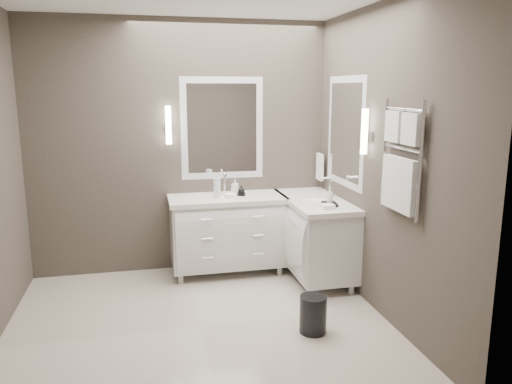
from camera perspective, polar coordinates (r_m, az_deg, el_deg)
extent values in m
cube|color=beige|center=(4.39, -6.40, -15.16)|extent=(3.20, 3.00, 0.01)
cube|color=#443D36|center=(5.45, -8.56, 5.03)|extent=(3.20, 0.01, 2.70)
cube|color=#443D36|center=(2.51, -3.12, -2.77)|extent=(3.20, 0.01, 2.70)
cube|color=#443D36|center=(4.43, 14.29, 3.26)|extent=(0.01, 3.00, 2.70)
cube|color=white|center=(5.41, -3.27, -4.64)|extent=(1.20, 0.55, 0.70)
cube|color=white|center=(5.32, -3.32, -0.77)|extent=(1.24, 0.59, 0.05)
ellipsoid|color=white|center=(5.32, -3.31, -0.92)|extent=(0.36, 0.28, 0.12)
cylinder|color=white|center=(5.45, -3.62, 0.98)|extent=(0.02, 0.02, 0.22)
cube|color=white|center=(5.32, 6.69, -4.99)|extent=(0.55, 1.20, 0.70)
cube|color=white|center=(5.23, 6.79, -1.05)|extent=(0.59, 1.24, 0.05)
ellipsoid|color=white|center=(5.23, 6.78, -1.21)|extent=(0.36, 0.28, 0.12)
cylinder|color=white|center=(5.26, 8.47, 0.47)|extent=(0.02, 0.02, 0.22)
cube|color=white|center=(5.47, -3.87, 7.26)|extent=(0.90, 0.02, 1.10)
cube|color=white|center=(5.47, -3.87, 7.26)|extent=(0.77, 0.02, 0.96)
cube|color=white|center=(5.12, 10.16, 6.80)|extent=(0.02, 0.90, 1.10)
cube|color=white|center=(5.12, 10.16, 6.80)|extent=(0.02, 0.90, 0.96)
cube|color=white|center=(5.35, -9.96, 7.01)|extent=(0.05, 0.05, 0.10)
cylinder|color=white|center=(5.34, -9.98, 7.54)|extent=(0.06, 0.06, 0.40)
cube|color=white|center=(4.57, 12.27, 6.13)|extent=(0.05, 0.05, 0.10)
cylinder|color=white|center=(4.56, 12.29, 6.75)|extent=(0.06, 0.06, 0.40)
cylinder|color=white|center=(5.65, 7.43, 4.28)|extent=(0.02, 0.22, 0.02)
cube|color=white|center=(5.67, 7.30, 2.87)|extent=(0.03, 0.17, 0.30)
cylinder|color=white|center=(3.81, 18.30, 3.21)|extent=(0.03, 0.03, 0.90)
cylinder|color=white|center=(4.28, 14.52, 4.32)|extent=(0.03, 0.03, 0.90)
cube|color=white|center=(3.91, 17.36, 6.87)|extent=(0.06, 0.22, 0.24)
cube|color=white|center=(4.13, 15.55, 7.21)|extent=(0.06, 0.22, 0.24)
cube|color=white|center=(4.07, 16.07, 0.87)|extent=(0.06, 0.46, 0.42)
cylinder|color=black|center=(4.25, 6.54, -13.72)|extent=(0.25, 0.25, 0.31)
cube|color=black|center=(5.36, -2.05, -0.26)|extent=(0.18, 0.15, 0.02)
cube|color=black|center=(4.95, 8.41, -1.36)|extent=(0.16, 0.19, 0.03)
cylinder|color=silver|center=(5.23, -4.48, 0.44)|extent=(0.09, 0.09, 0.21)
imported|color=white|center=(5.36, -2.41, 0.68)|extent=(0.09, 0.09, 0.15)
imported|color=black|center=(5.33, -1.67, 0.28)|extent=(0.08, 0.08, 0.09)
imported|color=white|center=(4.93, 8.44, -0.35)|extent=(0.06, 0.06, 0.15)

